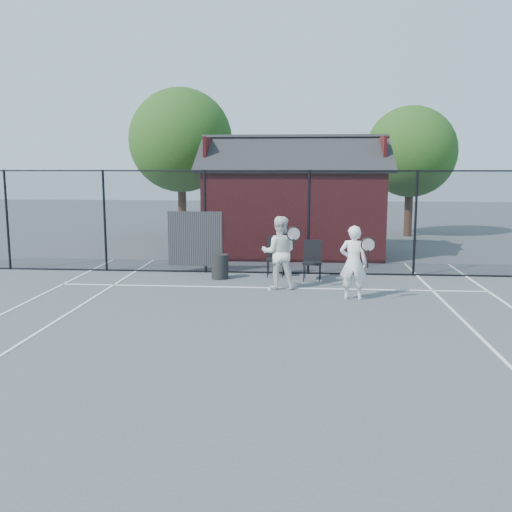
# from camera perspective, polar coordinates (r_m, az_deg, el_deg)

# --- Properties ---
(ground) EXTENTS (80.00, 80.00, 0.00)m
(ground) POSITION_cam_1_polar(r_m,az_deg,el_deg) (11.78, 0.47, -6.29)
(ground) COLOR #494F54
(ground) RESTS_ON ground
(court_lines) EXTENTS (11.02, 18.00, 0.01)m
(court_lines) POSITION_cam_1_polar(r_m,az_deg,el_deg) (10.51, -0.08, -8.15)
(court_lines) COLOR white
(court_lines) RESTS_ON ground
(fence) EXTENTS (22.04, 3.00, 3.00)m
(fence) POSITION_cam_1_polar(r_m,az_deg,el_deg) (16.45, 0.73, 3.21)
(fence) COLOR black
(fence) RESTS_ON ground
(clubhouse) EXTENTS (6.50, 4.36, 4.19)m
(clubhouse) POSITION_cam_1_polar(r_m,az_deg,el_deg) (20.39, 3.80, 4.77)
(clubhouse) COLOR maroon
(clubhouse) RESTS_ON ground
(tree_left) EXTENTS (4.48, 4.48, 6.44)m
(tree_left) POSITION_cam_1_polar(r_m,az_deg,el_deg) (25.42, -7.51, 11.37)
(tree_left) COLOR #361E15
(tree_left) RESTS_ON ground
(tree_right) EXTENTS (3.97, 3.97, 5.70)m
(tree_right) POSITION_cam_1_polar(r_m,az_deg,el_deg) (26.25, 15.22, 10.01)
(tree_right) COLOR #361E15
(tree_right) RESTS_ON ground
(player_front) EXTENTS (0.81, 0.62, 1.75)m
(player_front) POSITION_cam_1_polar(r_m,az_deg,el_deg) (13.49, 9.71, -0.64)
(player_front) COLOR white
(player_front) RESTS_ON ground
(player_back) EXTENTS (1.02, 0.76, 1.85)m
(player_back) POSITION_cam_1_polar(r_m,az_deg,el_deg) (14.49, 2.34, 0.35)
(player_back) COLOR white
(player_back) RESTS_ON ground
(chair_left) EXTENTS (0.55, 0.57, 1.06)m
(chair_left) POSITION_cam_1_polar(r_m,az_deg,el_deg) (15.65, 5.65, -0.51)
(chair_left) COLOR black
(chair_left) RESTS_ON ground
(chair_right) EXTENTS (0.53, 0.55, 1.08)m
(chair_right) POSITION_cam_1_polar(r_m,az_deg,el_deg) (16.15, 1.99, -0.13)
(chair_right) COLOR black
(chair_right) RESTS_ON ground
(waste_bin) EXTENTS (0.50, 0.50, 0.68)m
(waste_bin) POSITION_cam_1_polar(r_m,az_deg,el_deg) (15.84, -3.62, -1.07)
(waste_bin) COLOR black
(waste_bin) RESTS_ON ground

